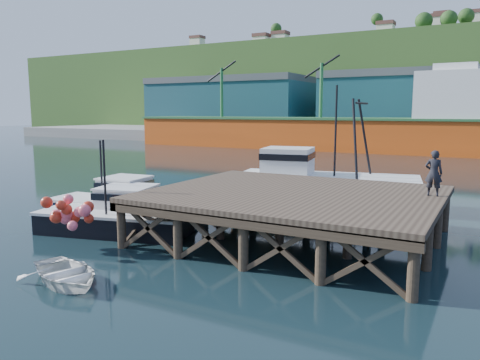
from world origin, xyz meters
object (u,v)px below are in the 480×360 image
Objects in this scene: trawler at (323,181)px; dockworker at (434,173)px; boat_navy at (115,204)px; boat_black at (117,215)px; dinghy at (66,274)px.

trawler is 5.84× the size of dockworker.
trawler is at bearing 41.50° from boat_navy.
boat_navy is 2.58m from boat_black.
trawler is 16.84m from dinghy.
boat_navy is at bearing 53.43° from dinghy.
boat_navy reaches higher than dinghy.
trawler is at bearing 9.21° from dinghy.
boat_navy is 0.92× the size of boat_black.
dockworker reaches higher than dinghy.
boat_black is 14.07m from dockworker.
dockworker is at bearing -23.58° from dinghy.
trawler is 3.25× the size of dinghy.
trawler is (6.32, 10.66, 0.66)m from boat_black.
dinghy is (-3.05, -16.53, -1.10)m from trawler.
dinghy is 14.62m from dockworker.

